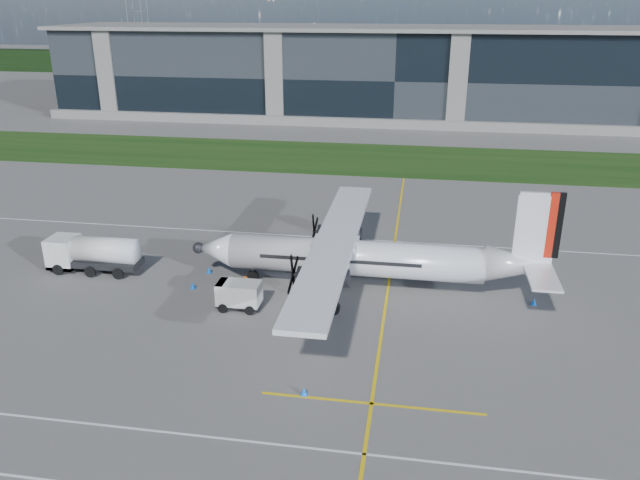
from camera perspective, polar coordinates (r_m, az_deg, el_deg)
ground at (r=76.67m, az=5.45°, el=5.93°), size 400.00×400.00×0.00m
grass_strip at (r=84.40m, az=5.85°, el=7.35°), size 400.00×18.00×0.04m
terminal_building at (r=114.62m, az=7.11°, el=14.77°), size 120.00×20.00×15.00m
tree_line at (r=174.73m, az=8.00°, el=15.43°), size 400.00×6.00×6.00m
pylon_west at (r=202.50m, az=-16.34°, el=19.01°), size 9.00×4.60×30.00m
yellow_taxiway_centerline at (r=48.26m, az=6.36°, el=-3.55°), size 0.20×70.00×0.01m
turboprop_aircraft at (r=44.74m, az=4.47°, el=0.12°), size 26.11×27.08×8.12m
fuel_tanker_truck at (r=52.13m, az=-20.47°, el=-1.19°), size 7.66×2.49×2.87m
baggage_tug at (r=43.62m, az=-7.40°, el=-5.05°), size 3.18×1.91×1.91m
ground_crew_person at (r=44.76m, az=-6.73°, el=-4.19°), size 0.76×0.94×2.05m
safety_cone_nose_stbd at (r=49.69m, az=-10.09°, el=-2.70°), size 0.36×0.36×0.50m
safety_cone_tail at (r=46.49m, az=18.98°, el=-5.33°), size 0.36×0.36×0.50m
safety_cone_stbdwing at (r=59.43m, az=3.57°, el=1.65°), size 0.36×0.36×0.50m
safety_cone_nose_port at (r=47.32m, az=-11.54°, el=-4.07°), size 0.36×0.36×0.50m
safety_cone_portwing at (r=34.80m, az=-1.47°, el=-13.63°), size 0.36×0.36×0.50m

